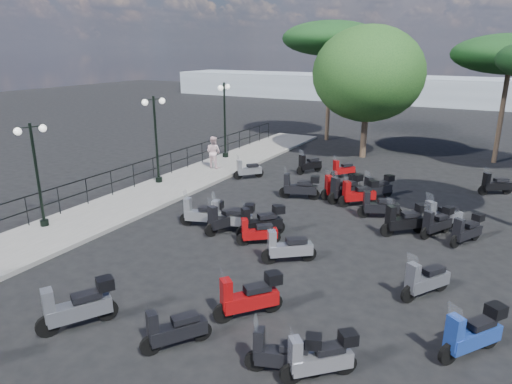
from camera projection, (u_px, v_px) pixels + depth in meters
The scene contains 38 objects.
ground at pixel (261, 238), 15.88m from camera, with size 120.00×120.00×0.00m, color black.
sidewalk at pixel (169, 187), 21.33m from camera, with size 3.00×30.00×0.15m, color slate.
railing at pixel (143, 168), 21.51m from camera, with size 0.04×26.04×1.10m.
lamp_post_0 at pixel (36, 169), 15.92m from camera, with size 0.45×1.08×3.73m.
lamp_post_1 at pixel (156, 134), 21.23m from camera, with size 0.53×1.17×4.07m.
lamp_post_2 at pixel (225, 115), 26.21m from camera, with size 0.45×1.26×4.30m.
pedestrian_far at pixel (213, 152), 24.26m from camera, with size 0.83×0.65×1.71m, color beige.
scooter_1 at pixel (78, 307), 10.62m from camera, with size 1.13×1.68×1.48m.
scooter_2 at pixel (225, 220), 16.18m from camera, with size 0.88×1.66×1.40m.
scooter_3 at pixel (202, 214), 16.70m from camera, with size 1.66×0.78×1.36m.
scooter_4 at pixel (248, 170), 22.92m from camera, with size 1.11×1.27×1.26m.
scooter_5 at pixel (309, 165), 23.89m from camera, with size 0.92×1.54×1.33m.
scooter_7 at pixel (174, 330), 9.92m from camera, with size 1.03×1.39×1.29m.
scooter_8 at pixel (257, 233), 15.21m from camera, with size 1.24×1.02×1.20m.
scooter_9 at pixel (232, 217), 16.28m from camera, with size 1.76×0.79×1.43m.
scooter_10 at pixel (300, 187), 19.76m from camera, with size 1.75×0.78×1.42m.
scooter_11 at pixel (343, 170), 23.11m from camera, with size 0.98×1.25×1.19m.
scooter_13 at pixel (249, 297), 11.06m from camera, with size 1.29×1.48×1.43m.
scooter_14 at pixel (288, 248), 13.90m from camera, with size 1.43×1.16×1.38m.
scooter_15 at pixel (261, 222), 15.79m from camera, with size 1.31×1.48×1.43m.
scooter_16 at pixel (379, 206), 17.57m from camera, with size 1.59×0.91×1.36m.
scooter_17 at pixel (345, 189), 19.47m from camera, with size 1.08×1.68×1.47m.
scooter_19 at pixel (284, 354), 9.11m from camera, with size 1.54×0.75×1.27m.
scooter_20 at pixel (425, 281), 11.97m from camera, with size 1.04×1.51×1.37m.
scooter_21 at pixel (437, 223), 15.90m from camera, with size 0.93×1.47×1.28m.
scooter_22 at pixel (359, 194), 18.93m from camera, with size 1.40×1.33×1.40m.
scooter_23 at pixel (378, 188), 19.85m from camera, with size 1.13×1.42×1.32m.
scooter_25 at pixel (320, 358), 8.97m from camera, with size 1.29×1.23×1.29m.
scooter_26 at pixel (473, 334), 9.65m from camera, with size 1.18×1.52×1.41m.
scooter_27 at pixel (405, 220), 15.96m from camera, with size 1.42×1.38×1.43m.
scooter_28 at pixel (441, 217), 16.37m from camera, with size 1.29×1.49×1.48m.
scooter_29 at pixel (495, 185), 20.38m from camera, with size 1.37×1.06×1.30m.
scooter_30 at pixel (340, 187), 19.79m from camera, with size 1.40×1.33×1.40m.
scooter_31 at pixel (467, 231), 15.24m from camera, with size 0.93×1.47×1.28m.
broadleaf_tree at pixel (368, 74), 26.09m from camera, with size 6.40×6.40×7.60m.
pine_0 at pixel (511, 54), 24.48m from camera, with size 6.20×6.20×7.08m.
pine_2 at pixel (331, 39), 30.63m from camera, with size 6.66×6.66×8.08m.
distant_hills at pixel (442, 91), 53.09m from camera, with size 70.00×8.00×3.00m, color gray.
Camera 1 is at (6.85, -12.96, 6.32)m, focal length 32.00 mm.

